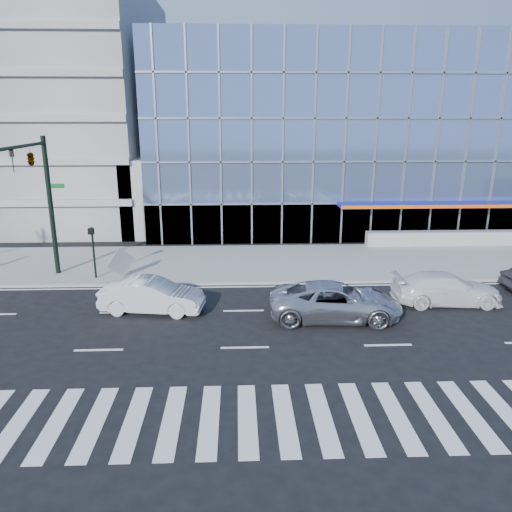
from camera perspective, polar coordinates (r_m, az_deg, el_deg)
The scene contains 12 objects.
ground at distance 24.65m, azimuth -1.44°, elevation -6.27°, with size 160.00×160.00×0.00m, color black.
sidewalk at distance 32.17m, azimuth -1.64°, elevation -0.73°, with size 120.00×8.00×0.15m, color gray.
theatre_building at distance 50.87m, azimuth 14.50°, elevation 13.48°, with size 42.00×26.00×15.00m, color #6880AE.
parking_garage at distance 52.65m, azimuth -25.16°, elevation 15.31°, with size 24.00×24.00×20.00m, color gray.
ramp_block at distance 41.69m, azimuth -10.15°, elevation 7.04°, with size 6.00×8.00×6.00m, color gray.
tower_backdrop at distance 98.54m, azimuth -21.60°, elevation 23.58°, with size 14.00×14.00×48.00m, color gray.
traffic_signal at distance 29.58m, azimuth -23.74°, elevation 8.51°, with size 1.14×5.74×8.00m.
ped_signal_post at distance 29.83m, azimuth -18.16°, elevation 1.24°, with size 0.30×0.33×3.00m.
silver_suv at distance 23.75m, azimuth 9.07°, elevation -5.14°, with size 2.85×6.19×1.72m, color silver.
white_suv at distance 27.09m, azimuth 20.92°, elevation -3.50°, with size 2.21×5.44×1.58m, color white.
white_sedan at distance 24.79m, azimuth -11.81°, elevation -4.46°, with size 1.73×4.97×1.64m, color silver.
tilted_panel at distance 29.78m, azimuth -15.14°, elevation -0.69°, with size 1.30×0.06×1.30m, color #A5A5A5.
Camera 1 is at (-0.25, -22.80, 9.37)m, focal length 35.00 mm.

